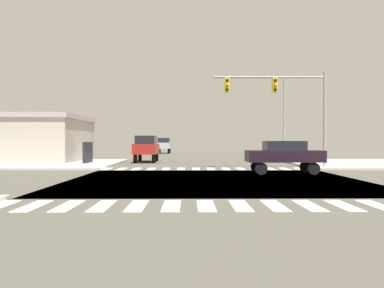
{
  "coord_description": "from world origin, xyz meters",
  "views": [
    {
      "loc": [
        -1.26,
        -18.31,
        1.87
      ],
      "look_at": [
        -1.01,
        7.78,
        1.67
      ],
      "focal_mm": 35.64,
      "sensor_mm": 36.0,
      "label": 1
    }
  ],
  "objects_px": {
    "suv_nearside_1": "(164,144)",
    "sedan_trailing_1": "(284,154)",
    "traffic_signal_mast": "(281,96)",
    "suv_crossing_2": "(147,146)",
    "street_lamp": "(282,110)"
  },
  "relations": [
    {
      "from": "traffic_signal_mast",
      "to": "sedan_trailing_1",
      "type": "bearing_deg",
      "value": -101.35
    },
    {
      "from": "traffic_signal_mast",
      "to": "suv_crossing_2",
      "type": "height_order",
      "value": "traffic_signal_mast"
    },
    {
      "from": "street_lamp",
      "to": "suv_nearside_1",
      "type": "xyz_separation_m",
      "value": [
        -12.5,
        22.74,
        -3.38
      ]
    },
    {
      "from": "suv_nearside_1",
      "to": "sedan_trailing_1",
      "type": "xyz_separation_m",
      "value": [
        9.24,
        -36.63,
        -0.28
      ]
    },
    {
      "from": "traffic_signal_mast",
      "to": "sedan_trailing_1",
      "type": "distance_m",
      "value": 5.51
    },
    {
      "from": "traffic_signal_mast",
      "to": "suv_nearside_1",
      "type": "xyz_separation_m",
      "value": [
        -10.03,
        32.72,
        -3.52
      ]
    },
    {
      "from": "traffic_signal_mast",
      "to": "street_lamp",
      "type": "distance_m",
      "value": 10.28
    },
    {
      "from": "traffic_signal_mast",
      "to": "suv_crossing_2",
      "type": "xyz_separation_m",
      "value": [
        -10.03,
        8.25,
        -3.52
      ]
    },
    {
      "from": "sedan_trailing_1",
      "to": "suv_crossing_2",
      "type": "bearing_deg",
      "value": -142.76
    },
    {
      "from": "traffic_signal_mast",
      "to": "suv_nearside_1",
      "type": "relative_size",
      "value": 1.66
    },
    {
      "from": "suv_nearside_1",
      "to": "sedan_trailing_1",
      "type": "height_order",
      "value": "suv_nearside_1"
    },
    {
      "from": "traffic_signal_mast",
      "to": "street_lamp",
      "type": "bearing_deg",
      "value": 76.09
    },
    {
      "from": "traffic_signal_mast",
      "to": "suv_crossing_2",
      "type": "distance_m",
      "value": 13.45
    },
    {
      "from": "street_lamp",
      "to": "suv_nearside_1",
      "type": "height_order",
      "value": "street_lamp"
    },
    {
      "from": "traffic_signal_mast",
      "to": "street_lamp",
      "type": "xyz_separation_m",
      "value": [
        2.47,
        9.98,
        -0.14
      ]
    }
  ]
}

